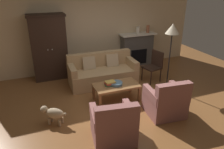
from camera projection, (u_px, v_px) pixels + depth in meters
name	position (u px, v px, depth m)	size (l,w,h in m)	color
ground_plane	(122.00, 103.00, 5.36)	(9.60, 9.60, 0.00)	brown
back_wall	(91.00, 27.00, 6.99)	(7.20, 0.10, 2.80)	beige
fireplace	(137.00, 49.00, 7.62)	(1.26, 0.48, 1.12)	#4C4947
armoire	(49.00, 47.00, 6.42)	(1.06, 0.57, 1.92)	black
couch	(102.00, 73.00, 6.31)	(1.94, 0.89, 0.86)	tan
coffee_table	(116.00, 87.00, 5.37)	(1.10, 0.60, 0.42)	olive
fruit_bowl	(116.00, 83.00, 5.34)	(0.32, 0.32, 0.07)	slate
book_stack	(110.00, 83.00, 5.31)	(0.26, 0.19, 0.10)	#427A4C
mantel_vase_cream	(138.00, 30.00, 7.34)	(0.12, 0.12, 0.24)	beige
mantel_vase_terracotta	(148.00, 29.00, 7.46)	(0.11, 0.11, 0.25)	#A86042
armchair_near_left	(113.00, 125.00, 4.02)	(0.88, 0.88, 0.88)	#935B56
armchair_near_right	(166.00, 102.00, 4.80)	(0.84, 0.84, 0.88)	#935B56
side_chair_wooden	(154.00, 64.00, 6.39)	(0.53, 0.53, 0.90)	black
floor_lamp	(172.00, 33.00, 5.54)	(0.36, 0.36, 1.78)	black
dog	(53.00, 113.00, 4.51)	(0.49, 0.41, 0.39)	tan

